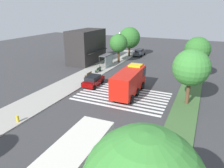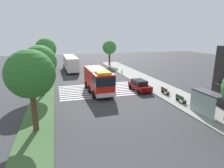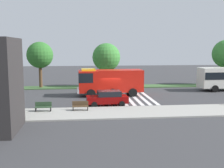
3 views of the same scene
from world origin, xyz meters
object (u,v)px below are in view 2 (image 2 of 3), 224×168
Objects in this scene: fire_truck at (98,80)px; median_tree_west at (40,62)px; bus_stop_shelter at (205,99)px; median_tree_far_west at (46,48)px; transit_bus at (70,62)px; fire_hydrant at (122,71)px; parked_car_west at (140,85)px; median_tree_center at (30,74)px; bench_west_of_shelter at (165,91)px; bench_near_shelter at (181,99)px; sidewalk_tree_far_west at (109,48)px.

fire_truck is 1.26× the size of median_tree_west.
bus_stop_shelter is 36.02m from median_tree_far_west.
bus_stop_shelter is 0.47× the size of median_tree_far_west.
median_tree_far_west reaches higher than transit_bus.
median_tree_far_west is at bearing -116.55° from fire_hydrant.
median_tree_center is at bearing -59.72° from parked_car_west.
bench_west_of_shelter is 16.28m from fire_hydrant.
median_tree_center is (2.64, -16.67, 4.56)m from bench_near_shelter.
fire_truck is 0.77× the size of transit_bus.
sidewalk_tree_far_west is at bearing 145.95° from median_tree_west.
parked_car_west is 25.60m from sidewalk_tree_far_west.
median_tree_west is (-11.69, -16.66, 2.90)m from bus_stop_shelter.
bench_west_of_shelter is 18.38m from median_tree_center.
median_tree_west reaches higher than bus_stop_shelter.
bench_west_of_shelter reaches higher than fire_hydrant.
sidewalk_tree_far_west reaches higher than bench_near_shelter.
median_tree_west is at bearing 180.00° from median_tree_center.
sidewalk_tree_far_west is 12.70m from fire_hydrant.
median_tree_west is 9.85× the size of fire_hydrant.
transit_bus is 16.06× the size of fire_hydrant.
fire_truck reaches higher than bench_west_of_shelter.
transit_bus is at bearing -159.24° from parked_car_west.
transit_bus is 28.92m from bench_near_shelter.
sidewalk_tree_far_west is 0.95× the size of median_tree_center.
median_tree_west is (-4.06, -16.67, 4.20)m from bench_west_of_shelter.
sidewalk_tree_far_west is at bearing -179.39° from bus_stop_shelter.
median_tree_center reaches higher than bench_near_shelter.
transit_bus is at bearing 77.13° from median_tree_far_west.
median_tree_center reaches higher than parked_car_west.
fire_hydrant is at bearing 63.45° from median_tree_far_west.
transit_bus is 3.21× the size of bus_stop_shelter.
sidewalk_tree_far_west is at bearing 103.84° from median_tree_far_west.
median_tree_far_west reaches higher than parked_car_west.
median_tree_center is (29.19, -5.29, 3.12)m from transit_bus.
median_tree_center is (34.41, -16.27, 0.23)m from sidewalk_tree_far_west.
fire_truck is 1.89× the size of parked_car_west.
median_tree_far_west is at bearing -149.01° from bench_near_shelter.
sidewalk_tree_far_west is 9.57× the size of fire_hydrant.
parked_car_west reaches higher than bench_west_of_shelter.
bench_near_shelter is at bearing 65.25° from median_tree_west.
sidewalk_tree_far_west reaches higher than parked_car_west.
median_tree_far_west is at bearing 180.00° from median_tree_west.
parked_car_west is at bearing 85.56° from median_tree_west.
fire_truck is at bearing -19.03° from sidewalk_tree_far_west.
fire_truck is 1.23× the size of median_tree_center.
bench_near_shelter is at bearing 179.82° from bus_stop_shelter.
median_tree_west is (-7.69, -16.67, 4.20)m from bench_near_shelter.
bench_near_shelter is 3.62m from bench_west_of_shelter.
sidewalk_tree_far_west reaches higher than bench_west_of_shelter.
fire_truck is 9.67m from bench_west_of_shelter.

